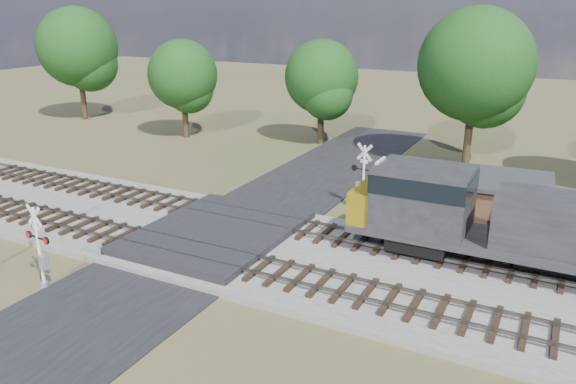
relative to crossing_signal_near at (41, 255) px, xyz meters
The scene contains 10 objects.
ground 8.15m from the crossing_signal_near, 63.67° to the left, with size 160.00×160.00×0.00m, color #3E4324.
ballast_bed 15.63m from the crossing_signal_near, 29.51° to the left, with size 140.00×10.00×0.30m, color gray.
road 8.14m from the crossing_signal_near, 63.67° to the left, with size 7.00×60.00×0.08m, color black.
crossing_panel 8.54m from the crossing_signal_near, 65.18° to the left, with size 7.00×9.00×0.62m, color #262628.
track_near 8.51m from the crossing_signal_near, 37.77° to the left, with size 140.00×2.60×0.33m.
track_far 12.21m from the crossing_signal_near, 56.74° to the left, with size 140.00×2.60×0.33m.
crossing_signal_near is the anchor object (origin of this frame).
crossing_signal_far 17.49m from the crossing_signal_near, 60.47° to the left, with size 1.61×0.46×4.04m.
equipment_shed 22.10m from the crossing_signal_near, 42.23° to the left, with size 4.90×4.90×3.14m.
treeline 30.25m from the crossing_signal_near, 66.44° to the left, with size 79.56×10.02×11.51m.
Camera 1 is at (15.45, -21.45, 11.51)m, focal length 35.00 mm.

